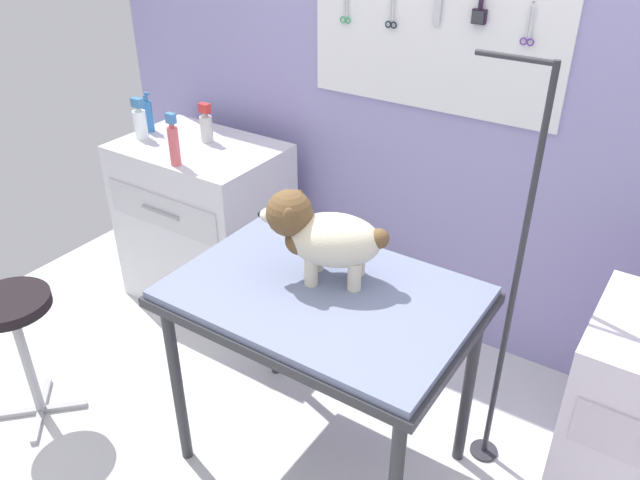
{
  "coord_description": "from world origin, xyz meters",
  "views": [
    {
      "loc": [
        0.94,
        -1.26,
        2.05
      ],
      "look_at": [
        -0.11,
        0.32,
        0.94
      ],
      "focal_mm": 35.59,
      "sensor_mm": 36.0,
      "label": 1
    }
  ],
  "objects_px": {
    "stool": "(15,323)",
    "spray_bottle_short": "(148,115)",
    "dog": "(321,235)",
    "grooming_table": "(323,308)",
    "counter_left": "(206,223)",
    "grooming_arm": "(509,304)"
  },
  "relations": [
    {
      "from": "counter_left",
      "to": "stool",
      "type": "height_order",
      "value": "counter_left"
    },
    {
      "from": "dog",
      "to": "stool",
      "type": "xyz_separation_m",
      "value": [
        -1.11,
        -0.54,
        -0.5
      ]
    },
    {
      "from": "dog",
      "to": "spray_bottle_short",
      "type": "height_order",
      "value": "dog"
    },
    {
      "from": "dog",
      "to": "spray_bottle_short",
      "type": "distance_m",
      "value": 1.55
    },
    {
      "from": "grooming_arm",
      "to": "spray_bottle_short",
      "type": "relative_size",
      "value": 7.7
    },
    {
      "from": "spray_bottle_short",
      "to": "stool",
      "type": "bearing_deg",
      "value": -73.23
    },
    {
      "from": "dog",
      "to": "spray_bottle_short",
      "type": "bearing_deg",
      "value": 158.32
    },
    {
      "from": "grooming_table",
      "to": "spray_bottle_short",
      "type": "height_order",
      "value": "spray_bottle_short"
    },
    {
      "from": "dog",
      "to": "counter_left",
      "type": "height_order",
      "value": "dog"
    },
    {
      "from": "stool",
      "to": "grooming_arm",
      "type": "bearing_deg",
      "value": 27.04
    },
    {
      "from": "grooming_table",
      "to": "spray_bottle_short",
      "type": "bearing_deg",
      "value": 156.98
    },
    {
      "from": "counter_left",
      "to": "spray_bottle_short",
      "type": "distance_m",
      "value": 0.62
    },
    {
      "from": "grooming_table",
      "to": "dog",
      "type": "bearing_deg",
      "value": 127.78
    },
    {
      "from": "spray_bottle_short",
      "to": "dog",
      "type": "bearing_deg",
      "value": -21.68
    },
    {
      "from": "grooming_table",
      "to": "stool",
      "type": "height_order",
      "value": "grooming_table"
    },
    {
      "from": "counter_left",
      "to": "spray_bottle_short",
      "type": "height_order",
      "value": "spray_bottle_short"
    },
    {
      "from": "stool",
      "to": "spray_bottle_short",
      "type": "relative_size",
      "value": 2.95
    },
    {
      "from": "counter_left",
      "to": "spray_bottle_short",
      "type": "bearing_deg",
      "value": 178.08
    },
    {
      "from": "grooming_table",
      "to": "counter_left",
      "type": "height_order",
      "value": "counter_left"
    },
    {
      "from": "grooming_table",
      "to": "dog",
      "type": "height_order",
      "value": "dog"
    },
    {
      "from": "grooming_table",
      "to": "counter_left",
      "type": "distance_m",
      "value": 1.34
    },
    {
      "from": "dog",
      "to": "stool",
      "type": "height_order",
      "value": "dog"
    }
  ]
}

